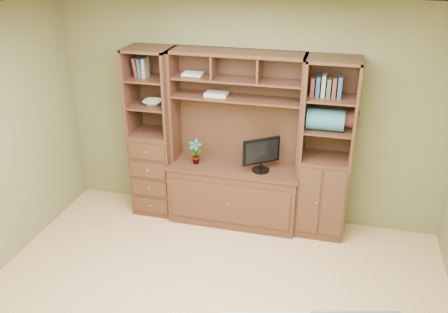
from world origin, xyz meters
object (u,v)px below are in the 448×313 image
(left_tower, at_px, (153,134))
(right_tower, at_px, (326,151))
(monitor, at_px, (261,149))
(center_hutch, at_px, (234,143))

(left_tower, distance_m, right_tower, 2.02)
(right_tower, xyz_separation_m, monitor, (-0.71, -0.07, -0.02))
(center_hutch, xyz_separation_m, left_tower, (-1.00, 0.04, 0.00))
(center_hutch, bearing_deg, left_tower, 177.71)
(left_tower, relative_size, right_tower, 1.00)
(center_hutch, distance_m, monitor, 0.32)
(left_tower, height_order, monitor, left_tower)
(left_tower, xyz_separation_m, right_tower, (2.02, 0.00, 0.00))
(center_hutch, relative_size, monitor, 3.76)
(right_tower, bearing_deg, center_hutch, -177.77)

